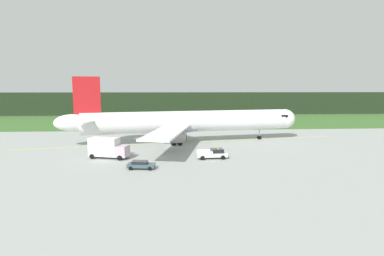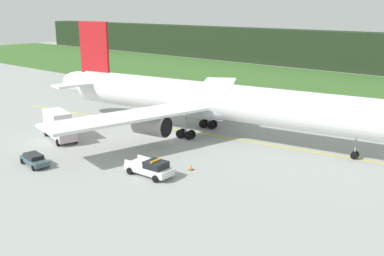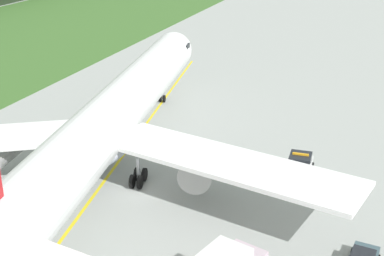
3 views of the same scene
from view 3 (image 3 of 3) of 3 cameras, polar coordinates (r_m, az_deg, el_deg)
ground at (r=46.36m, az=-5.89°, el=-6.64°), size 320.00×320.00×0.00m
taxiway_centerline_main at (r=51.11m, az=-8.07°, el=-3.87°), size 75.44×13.08×0.01m
airliner at (r=48.49m, az=-8.67°, el=0.87°), size 56.68×43.51×15.14m
ops_pickup_truck at (r=48.99m, az=11.35°, el=-4.13°), size 5.56×2.61×1.94m
apron_cone at (r=51.78m, az=7.18°, el=-3.10°), size 0.49×0.49×0.62m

